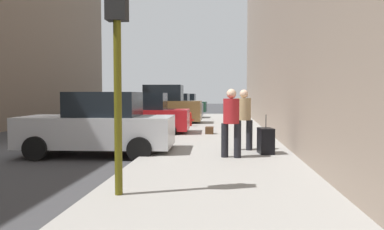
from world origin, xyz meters
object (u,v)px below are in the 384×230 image
parked_red_hatchback (139,116)px  parked_bronze_suv (161,107)px  pedestrian_in_tan_coat (244,116)px  parked_silver_sedan (99,126)px  parked_dark_green_sedan (182,105)px  parked_gray_coupe (173,107)px  duffel_bag (209,130)px  rolling_suitcase (266,141)px  pedestrian_in_red_jacket (231,119)px  fire_hydrant (190,119)px  traffic_light (117,27)px

parked_red_hatchback → parked_bronze_suv: parked_bronze_suv is taller
parked_bronze_suv → pedestrian_in_tan_coat: size_ratio=2.70×
parked_red_hatchback → parked_bronze_suv: size_ratio=0.92×
parked_silver_sedan → parked_bronze_suv: size_ratio=0.92×
parked_silver_sedan → parked_dark_green_sedan: (0.00, 21.16, 0.00)m
parked_gray_coupe → pedestrian_in_tan_coat: size_ratio=2.47×
parked_bronze_suv → duffel_bag: bearing=-63.1°
rolling_suitcase → duffel_bag: size_ratio=2.36×
parked_silver_sedan → pedestrian_in_red_jacket: bearing=-13.9°
parked_red_hatchback → duffel_bag: size_ratio=9.68×
pedestrian_in_tan_coat → rolling_suitcase: bearing=-47.7°
duffel_bag → parked_bronze_suv: bearing=116.9°
parked_silver_sedan → fire_hydrant: (1.80, 8.28, -0.35)m
traffic_light → pedestrian_in_tan_coat: traffic_light is taller
pedestrian_in_red_jacket → traffic_light: bearing=-116.7°
parked_silver_sedan → parked_gray_coupe: (0.00, 15.22, 0.00)m
pedestrian_in_red_jacket → rolling_suitcase: 1.32m
parked_bronze_suv → fire_hydrant: (1.80, -2.15, -0.54)m
parked_silver_sedan → fire_hydrant: size_ratio=6.05×
pedestrian_in_red_jacket → parked_red_hatchback: bearing=122.1°
parked_dark_green_sedan → pedestrian_in_tan_coat: (4.06, -20.76, 0.26)m
parked_red_hatchback → fire_hydrant: 3.79m
parked_bronze_suv → duffel_bag: (2.93, -5.76, -0.74)m
pedestrian_in_red_jacket → parked_gray_coupe: bearing=102.9°
parked_red_hatchback → traffic_light: traffic_light is taller
parked_gray_coupe → parked_red_hatchback: bearing=-90.0°
traffic_light → pedestrian_in_red_jacket: bearing=63.3°
parked_silver_sedan → fire_hydrant: 8.48m
fire_hydrant → traffic_light: traffic_light is taller
pedestrian_in_red_jacket → rolling_suitcase: pedestrian_in_red_jacket is taller
parked_silver_sedan → pedestrian_in_red_jacket: (3.68, -0.91, 0.26)m
fire_hydrant → duffel_bag: size_ratio=1.60×
parked_gray_coupe → fire_hydrant: bearing=-75.4°
parked_dark_green_sedan → rolling_suitcase: 21.87m
parked_gray_coupe → fire_hydrant: (1.80, -6.94, -0.35)m
parked_bronze_suv → duffel_bag: size_ratio=10.49×
parked_silver_sedan → parked_red_hatchback: size_ratio=1.00×
pedestrian_in_red_jacket → duffel_bag: bearing=97.7°
parked_silver_sedan → parked_bronze_suv: parked_bronze_suv is taller
pedestrian_in_tan_coat → traffic_light: bearing=-114.0°
parked_red_hatchback → pedestrian_in_tan_coat: (4.06, -4.57, 0.26)m
parked_red_hatchback → traffic_light: bearing=-79.0°
parked_dark_green_sedan → pedestrian_in_tan_coat: bearing=-78.9°
pedestrian_in_tan_coat → parked_gray_coupe: bearing=105.3°
parked_bronze_suv → parked_silver_sedan: bearing=-90.0°
parked_red_hatchback → parked_dark_green_sedan: bearing=90.0°
parked_silver_sedan → traffic_light: (1.85, -4.54, 1.91)m
parked_bronze_suv → parked_dark_green_sedan: size_ratio=1.09×
parked_red_hatchback → parked_bronze_suv: (-0.00, 5.47, 0.18)m
pedestrian_in_red_jacket → parked_silver_sedan: bearing=166.1°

